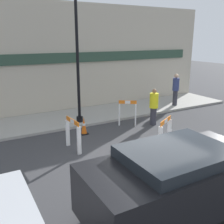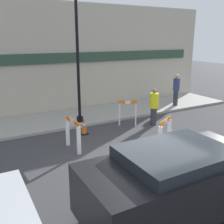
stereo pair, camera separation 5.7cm
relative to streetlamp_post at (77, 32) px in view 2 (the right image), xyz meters
The scene contains 13 objects.
ground_plane 6.40m from the streetlamp_post, 88.95° to the right, with size 60.00×60.00×0.00m, color #38383A.
sidewalk_slab 4.04m from the streetlamp_post, 84.19° to the left, with size 18.00×2.82×0.11m.
storefront_facade 2.69m from the streetlamp_post, 87.79° to the left, with size 18.00×0.22×5.50m.
streetlamp_post is the anchor object (origin of this frame).
barricade_0 4.01m from the streetlamp_post, 34.82° to the right, with size 0.72×0.55×1.15m.
barricade_1 4.41m from the streetlamp_post, 116.92° to the right, with size 0.20×0.97×1.12m.
barricade_2 5.51m from the streetlamp_post, 70.48° to the right, with size 0.89×0.58×1.14m.
traffic_cone_0 3.88m from the streetlamp_post, 105.04° to the right, with size 0.30×0.30×0.72m.
traffic_cone_1 5.55m from the streetlamp_post, 87.78° to the right, with size 0.30×0.30×0.67m.
traffic_cone_2 5.54m from the streetlamp_post, 58.09° to the right, with size 0.30×0.30×0.70m.
person_worker 4.55m from the streetlamp_post, 30.70° to the right, with size 0.49×0.49×1.64m.
person_pedestrian 6.53m from the streetlamp_post, ahead, with size 0.47×0.47×1.77m.
parked_car_1 7.63m from the streetlamp_post, 95.72° to the right, with size 3.98×1.98×1.61m.
Camera 2 is at (-4.31, -5.59, 3.78)m, focal length 42.00 mm.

